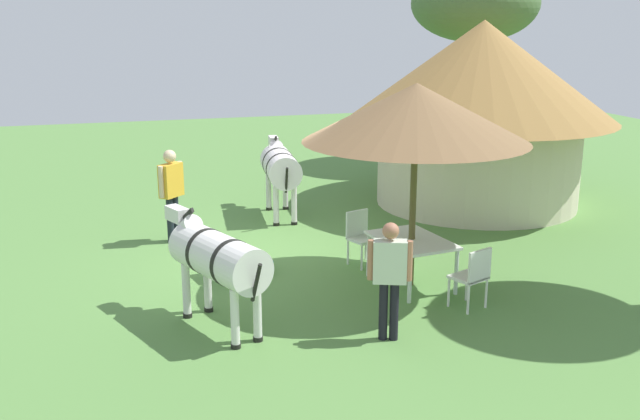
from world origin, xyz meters
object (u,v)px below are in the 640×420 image
Objects in this scene: guest_beside_umbrella at (390,270)px; zebra_by_umbrella at (217,257)px; patio_chair_near_hut at (361,234)px; acacia_tree_behind_hut at (475,4)px; patio_dining_table at (412,244)px; patio_chair_east_end at (473,274)px; shade_umbrella at (416,113)px; zebra_nearest_camera at (280,167)px; standing_watcher at (171,187)px; thatched_hut at (480,102)px; striped_lounge_chair at (245,259)px.

zebra_by_umbrella is (-0.98, -2.02, 0.05)m from guest_beside_umbrella.
guest_beside_umbrella is (2.87, -0.64, 0.41)m from patio_chair_near_hut.
acacia_tree_behind_hut reaches higher than patio_chair_near_hut.
patio_dining_table is 1.22m from patio_chair_east_end.
guest_beside_umbrella is at bearing -32.22° from acacia_tree_behind_hut.
zebra_nearest_camera is at bearing -167.31° from shade_umbrella.
standing_watcher reaches higher than patio_chair_east_end.
acacia_tree_behind_hut reaches higher than thatched_hut.
patio_dining_table is 0.68× the size of zebra_by_umbrella.
patio_dining_table is 2.67m from striped_lounge_chair.
patio_chair_near_hut is 0.40× the size of zebra_nearest_camera.
patio_chair_east_end is at bearing -28.52° from thatched_hut.
zebra_nearest_camera reaches higher than zebra_by_umbrella.
patio_chair_near_hut is 3.30m from zebra_by_umbrella.
zebra_by_umbrella is at bearing -76.41° from patio_dining_table.
patio_chair_east_end reaches higher than striped_lounge_chair.
guest_beside_umbrella is at bearing -36.47° from thatched_hut.
patio_chair_east_end is at bearing 90.97° from patio_chair_near_hut.
patio_chair_near_hut is 0.98× the size of striped_lounge_chair.
shade_umbrella is 2.65m from guest_beside_umbrella.
zebra_nearest_camera reaches higher than striped_lounge_chair.
shade_umbrella is at bearing -38.37° from thatched_hut.
zebra_nearest_camera is (-3.27, -0.59, 0.52)m from patio_chair_near_hut.
patio_chair_east_end is (5.41, -2.94, -1.71)m from thatched_hut.
patio_chair_east_end is 11.36m from acacia_tree_behind_hut.
zebra_by_umbrella is at bearing -42.59° from acacia_tree_behind_hut.
striped_lounge_chair is at bearing 134.86° from guest_beside_umbrella.
patio_chair_near_hut is 3.36m from zebra_nearest_camera.
zebra_by_umbrella is at bearing 48.36° from standing_watcher.
standing_watcher is at bearing -168.75° from striped_lounge_chair.
patio_dining_table is at bearing 90.00° from patio_chair_east_end.
shade_umbrella is 3.71× the size of patio_chair_east_end.
acacia_tree_behind_hut reaches higher than zebra_nearest_camera.
patio_chair_near_hut is 3.61m from standing_watcher.
patio_dining_table is at bearing -38.37° from thatched_hut.
standing_watcher is (-5.01, -2.23, 0.09)m from guest_beside_umbrella.
zebra_nearest_camera is (-0.14, -4.38, -1.19)m from thatched_hut.
acacia_tree_behind_hut reaches higher than patio_chair_east_end.
zebra_by_umbrella reaches higher than patio_chair_east_end.
shade_umbrella is 1.47× the size of zebra_nearest_camera.
patio_dining_table is 10.60m from acacia_tree_behind_hut.
patio_chair_east_end is 0.41× the size of zebra_by_umbrella.
thatched_hut is 6.24× the size of striped_lounge_chair.
patio_dining_table is at bearing -71.69° from zebra_nearest_camera.
thatched_hut is 3.67× the size of guest_beside_umbrella.
thatched_hut reaches higher than patio_chair_east_end.
standing_watcher reaches higher than patio_chair_near_hut.
standing_watcher is 0.75× the size of zebra_nearest_camera.
thatched_hut is 5.01m from acacia_tree_behind_hut.
standing_watcher is (-4.41, -3.73, 0.50)m from patio_chair_east_end.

